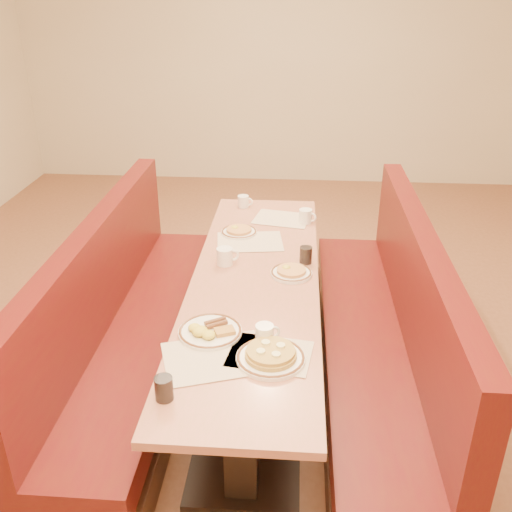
# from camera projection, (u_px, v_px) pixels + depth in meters

# --- Properties ---
(ground) EXTENTS (8.00, 8.00, 0.00)m
(ground) POSITION_uv_depth(u_px,v_px,m) (255.00, 388.00, 3.47)
(ground) COLOR #9E6647
(ground) RESTS_ON ground
(room_envelope) EXTENTS (6.04, 8.04, 2.82)m
(room_envelope) POSITION_uv_depth(u_px,v_px,m) (254.00, 54.00, 2.62)
(room_envelope) COLOR beige
(room_envelope) RESTS_ON ground
(diner_table) EXTENTS (0.70, 2.50, 0.75)m
(diner_table) POSITION_uv_depth(u_px,v_px,m) (255.00, 337.00, 3.30)
(diner_table) COLOR black
(diner_table) RESTS_ON ground
(booth_left) EXTENTS (0.55, 2.50, 1.05)m
(booth_left) POSITION_uv_depth(u_px,v_px,m) (131.00, 333.00, 3.36)
(booth_left) COLOR #4C3326
(booth_left) RESTS_ON ground
(booth_right) EXTENTS (0.55, 2.50, 1.05)m
(booth_right) POSITION_uv_depth(u_px,v_px,m) (382.00, 344.00, 3.26)
(booth_right) COLOR #4C3326
(booth_right) RESTS_ON ground
(placemat_near_left) EXTENTS (0.52, 0.45, 0.00)m
(placemat_near_left) POSITION_uv_depth(u_px,v_px,m) (215.00, 357.00, 2.49)
(placemat_near_left) COLOR beige
(placemat_near_left) RESTS_ON diner_table
(placemat_near_right) EXTENTS (0.40, 0.32, 0.00)m
(placemat_near_right) POSITION_uv_depth(u_px,v_px,m) (270.00, 354.00, 2.52)
(placemat_near_right) COLOR beige
(placemat_near_right) RESTS_ON diner_table
(placemat_far_left) EXTENTS (0.44, 0.36, 0.00)m
(placemat_far_left) POSITION_uv_depth(u_px,v_px,m) (250.00, 242.00, 3.58)
(placemat_far_left) COLOR beige
(placemat_far_left) RESTS_ON diner_table
(placemat_far_right) EXTENTS (0.42, 0.35, 0.00)m
(placemat_far_right) POSITION_uv_depth(u_px,v_px,m) (282.00, 219.00, 3.92)
(placemat_far_right) COLOR beige
(placemat_far_right) RESTS_ON diner_table
(pancake_plate) EXTENTS (0.30, 0.30, 0.07)m
(pancake_plate) POSITION_uv_depth(u_px,v_px,m) (271.00, 356.00, 2.47)
(pancake_plate) COLOR white
(pancake_plate) RESTS_ON diner_table
(eggs_plate) EXTENTS (0.30, 0.30, 0.06)m
(eggs_plate) POSITION_uv_depth(u_px,v_px,m) (210.00, 331.00, 2.65)
(eggs_plate) COLOR white
(eggs_plate) RESTS_ON diner_table
(extra_plate_mid) EXTENTS (0.23, 0.23, 0.05)m
(extra_plate_mid) POSITION_uv_depth(u_px,v_px,m) (291.00, 272.00, 3.19)
(extra_plate_mid) COLOR white
(extra_plate_mid) RESTS_ON diner_table
(extra_plate_far) EXTENTS (0.23, 0.23, 0.05)m
(extra_plate_far) POSITION_uv_depth(u_px,v_px,m) (239.00, 231.00, 3.70)
(extra_plate_far) COLOR white
(extra_plate_far) RESTS_ON diner_table
(coffee_mug_a) EXTENTS (0.12, 0.08, 0.09)m
(coffee_mug_a) POSITION_uv_depth(u_px,v_px,m) (265.00, 334.00, 2.58)
(coffee_mug_a) COLOR white
(coffee_mug_a) RESTS_ON diner_table
(coffee_mug_b) EXTENTS (0.13, 0.09, 0.10)m
(coffee_mug_b) POSITION_uv_depth(u_px,v_px,m) (225.00, 256.00, 3.29)
(coffee_mug_b) COLOR white
(coffee_mug_b) RESTS_ON diner_table
(coffee_mug_c) EXTENTS (0.12, 0.09, 0.09)m
(coffee_mug_c) POSITION_uv_depth(u_px,v_px,m) (306.00, 216.00, 3.85)
(coffee_mug_c) COLOR white
(coffee_mug_c) RESTS_ON diner_table
(coffee_mug_d) EXTENTS (0.11, 0.08, 0.08)m
(coffee_mug_d) POSITION_uv_depth(u_px,v_px,m) (244.00, 201.00, 4.11)
(coffee_mug_d) COLOR white
(coffee_mug_d) RESTS_ON diner_table
(soda_tumbler_near) EXTENTS (0.07, 0.07, 0.10)m
(soda_tumbler_near) POSITION_uv_depth(u_px,v_px,m) (164.00, 388.00, 2.23)
(soda_tumbler_near) COLOR black
(soda_tumbler_near) RESTS_ON diner_table
(soda_tumbler_mid) EXTENTS (0.07, 0.07, 0.10)m
(soda_tumbler_mid) POSITION_uv_depth(u_px,v_px,m) (306.00, 255.00, 3.30)
(soda_tumbler_mid) COLOR black
(soda_tumbler_mid) RESTS_ON diner_table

